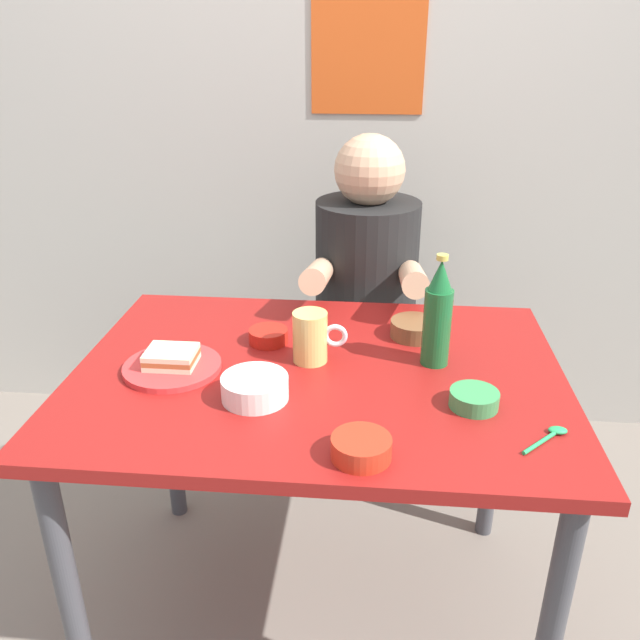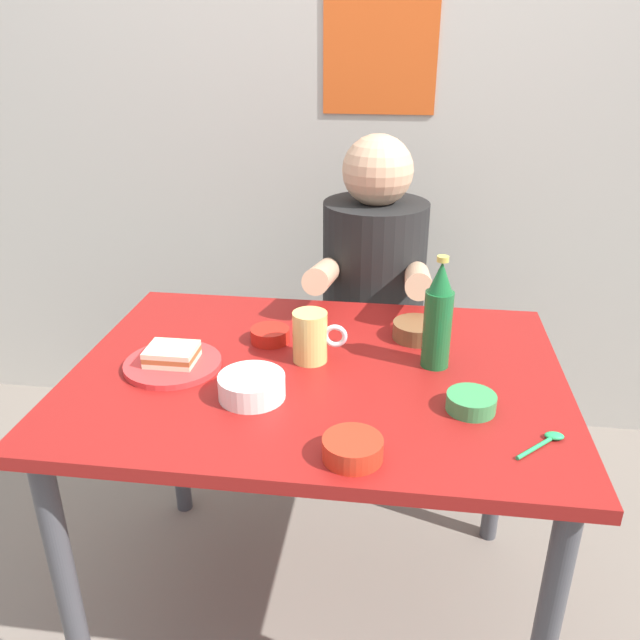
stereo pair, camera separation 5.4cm
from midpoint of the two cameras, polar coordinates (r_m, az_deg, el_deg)
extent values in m
plane|color=slate|center=(1.92, -1.04, -24.11)|extent=(6.00, 6.00, 0.00)
cube|color=#ADA89E|center=(2.32, 1.72, 20.95)|extent=(4.40, 0.08, 2.60)
cube|color=#CC4C19|center=(2.27, 3.61, 24.32)|extent=(0.37, 0.01, 0.52)
cube|color=maroon|center=(1.46, -1.25, -4.93)|extent=(1.10, 0.80, 0.03)
cylinder|color=#3F3F44|center=(1.56, -22.34, -21.94)|extent=(0.05, 0.05, 0.71)
cylinder|color=#3F3F44|center=(1.47, 18.65, -25.07)|extent=(0.05, 0.05, 0.71)
cylinder|color=#3F3F44|center=(2.04, -14.01, -8.56)|extent=(0.05, 0.05, 0.71)
cylinder|color=#3F3F44|center=(1.97, 14.58, -9.98)|extent=(0.05, 0.05, 0.71)
cylinder|color=#4C4C51|center=(2.26, 3.04, -8.71)|extent=(0.08, 0.08, 0.41)
cylinder|color=#2D2D33|center=(2.15, 3.17, -3.68)|extent=(0.34, 0.34, 0.04)
cylinder|color=black|center=(2.03, 3.35, 3.30)|extent=(0.32, 0.32, 0.52)
sphere|color=tan|center=(1.93, 3.61, 13.16)|extent=(0.21, 0.21, 0.21)
cylinder|color=tan|center=(1.77, -1.11, 4.00)|extent=(0.07, 0.31, 0.14)
cylinder|color=tan|center=(1.76, 7.37, 3.69)|extent=(0.07, 0.31, 0.14)
cylinder|color=red|center=(1.49, -14.00, -4.07)|extent=(0.22, 0.22, 0.01)
cube|color=beige|center=(1.49, -14.05, -3.63)|extent=(0.11, 0.09, 0.01)
cube|color=#9E592D|center=(1.48, -14.10, -3.22)|extent=(0.11, 0.09, 0.01)
cube|color=beige|center=(1.48, -14.15, -2.81)|extent=(0.11, 0.09, 0.01)
cylinder|color=#D1BC66|center=(1.46, -1.95, -1.53)|extent=(0.08, 0.08, 0.12)
torus|color=silver|center=(1.46, 0.31, -1.41)|extent=(0.06, 0.01, 0.06)
cylinder|color=#19602D|center=(1.46, 9.29, -0.66)|extent=(0.06, 0.06, 0.18)
cone|color=#19602D|center=(1.41, 9.63, 3.94)|extent=(0.05, 0.05, 0.07)
cylinder|color=#BFB74C|center=(1.40, 9.74, 5.51)|extent=(0.03, 0.03, 0.01)
cylinder|color=#388C4C|center=(1.34, 12.40, -6.89)|extent=(0.10, 0.10, 0.03)
cylinder|color=#5B643A|center=(1.34, 12.43, -6.61)|extent=(0.08, 0.08, 0.02)
cylinder|color=red|center=(1.17, 2.33, -11.30)|extent=(0.11, 0.11, 0.04)
cylinder|color=#A33521|center=(1.16, 2.34, -10.94)|extent=(0.09, 0.09, 0.02)
cylinder|color=#B21E14|center=(1.58, -5.60, -1.42)|extent=(0.10, 0.10, 0.03)
cylinder|color=maroon|center=(1.57, -5.61, -1.18)|extent=(0.08, 0.08, 0.02)
cylinder|color=silver|center=(1.34, -6.97, -6.01)|extent=(0.14, 0.14, 0.05)
cylinder|color=tan|center=(1.34, -6.99, -5.61)|extent=(0.11, 0.11, 0.02)
cylinder|color=brown|center=(1.61, 7.45, -0.77)|extent=(0.12, 0.12, 0.04)
cylinder|color=brown|center=(1.61, 7.46, -0.47)|extent=(0.10, 0.10, 0.02)
cylinder|color=#26A559|center=(1.27, 17.88, -10.29)|extent=(0.08, 0.08, 0.01)
ellipsoid|color=#26A559|center=(1.31, 19.26, -9.25)|extent=(0.04, 0.02, 0.01)
camera|label=1|loc=(0.03, -91.07, -0.49)|focal=36.00mm
camera|label=2|loc=(0.03, 88.93, 0.49)|focal=36.00mm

